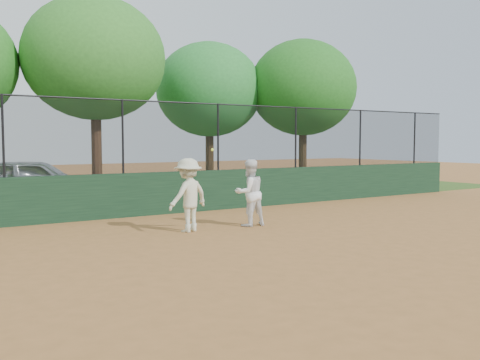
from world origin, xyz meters
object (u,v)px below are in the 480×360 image
player_main (188,195)px  tree_3 (209,90)px  tree_2 (95,59)px  tree_4 (303,88)px  parked_car (35,182)px  player_second (249,193)px

player_main → tree_3: 11.62m
tree_2 → tree_3: bearing=15.0°
tree_4 → tree_3: bearing=153.4°
player_main → tree_3: bearing=57.5°
parked_car → player_second: player_second is taller
player_second → tree_2: size_ratio=0.23×
parked_car → tree_4: (11.53, 0.64, 3.63)m
player_second → tree_4: size_ratio=0.25×
player_second → tree_2: (-1.14, 7.98, 4.15)m
parked_car → tree_4: size_ratio=0.69×
player_second → tree_2: bearing=-81.8°
player_main → tree_3: size_ratio=0.30×
parked_car → player_main: (1.86, -6.87, 0.07)m
tree_2 → player_main: bearing=-93.5°
parked_car → tree_3: bearing=-51.0°
tree_4 → player_main: bearing=-142.2°
player_second → tree_3: 10.96m
parked_car → player_main: bearing=-143.4°
tree_3 → tree_4: tree_4 is taller
parked_car → player_main: 7.12m
parked_car → player_second: size_ratio=2.77×
tree_2 → player_second: bearing=-81.8°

